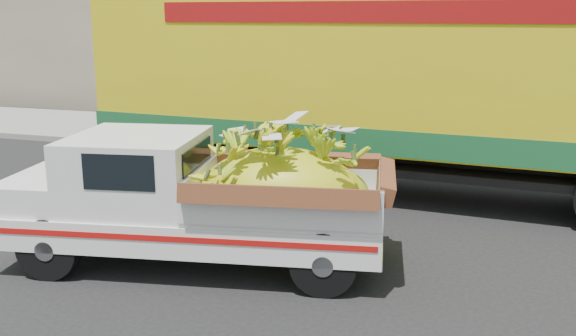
% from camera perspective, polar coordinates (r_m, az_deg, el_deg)
% --- Properties ---
extents(ground, '(100.00, 100.00, 0.00)m').
position_cam_1_polar(ground, '(8.34, -0.08, -9.89)').
color(ground, black).
rests_on(ground, ground).
extents(curb, '(60.00, 0.25, 0.15)m').
position_cam_1_polar(curb, '(14.77, 8.09, 0.71)').
color(curb, gray).
rests_on(curb, ground).
extents(sidewalk, '(60.00, 4.00, 0.14)m').
position_cam_1_polar(sidewalk, '(16.80, 9.30, 2.20)').
color(sidewalk, gray).
rests_on(sidewalk, ground).
extents(building_left, '(18.00, 6.00, 5.00)m').
position_cam_1_polar(building_left, '(24.51, -7.49, 11.50)').
color(building_left, gray).
rests_on(building_left, ground).
extents(pickup_truck, '(5.25, 2.62, 1.76)m').
position_cam_1_polar(pickup_truck, '(8.56, -5.79, -2.62)').
color(pickup_truck, black).
rests_on(pickup_truck, ground).
extents(semi_trailer, '(12.04, 3.44, 3.80)m').
position_cam_1_polar(semi_trailer, '(11.92, 10.38, 7.56)').
color(semi_trailer, black).
rests_on(semi_trailer, ground).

